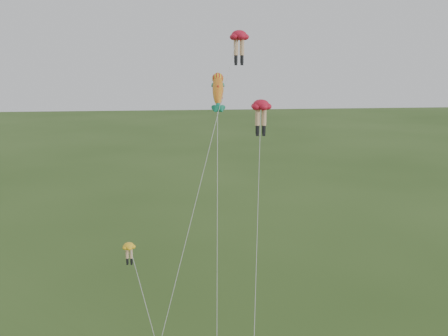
{
  "coord_description": "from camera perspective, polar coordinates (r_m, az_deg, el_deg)",
  "views": [
    {
      "loc": [
        -0.96,
        -28.78,
        18.99
      ],
      "look_at": [
        2.48,
        6.0,
        11.09
      ],
      "focal_mm": 40.0,
      "sensor_mm": 36.0,
      "label": 1
    }
  ],
  "objects": [
    {
      "name": "legs_kite_red_mid",
      "position": [
        37.56,
        4.24,
        6.62
      ],
      "size": [
        3.18,
        12.48,
        15.8
      ],
      "rotation": [
        0.0,
        0.0,
        -0.06
      ],
      "color": "red",
      "rests_on": "ground"
    },
    {
      "name": "legs_kite_yellow",
      "position": [
        31.23,
        -10.53,
        -9.94
      ],
      "size": [
        2.99,
        4.97,
        7.87
      ],
      "rotation": [
        0.0,
        0.0,
        -0.06
      ],
      "color": "yellow",
      "rests_on": "ground"
    },
    {
      "name": "legs_kite_red_high",
      "position": [
        37.07,
        1.59,
        14.14
      ],
      "size": [
        7.26,
        10.77,
        20.79
      ],
      "rotation": [
        0.0,
        0.0,
        -0.0
      ],
      "color": "red",
      "rests_on": "ground"
    },
    {
      "name": "fish_kite",
      "position": [
        36.69,
        -0.69,
        8.88
      ],
      "size": [
        1.63,
        11.3,
        18.06
      ],
      "rotation": [
        0.74,
        0.0,
        -0.07
      ],
      "color": "yellow",
      "rests_on": "ground"
    }
  ]
}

